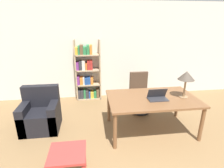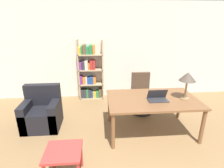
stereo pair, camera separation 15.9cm
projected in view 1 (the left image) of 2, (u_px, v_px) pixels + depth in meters
name	position (u px, v px, depth m)	size (l,w,h in m)	color
wall_back	(109.00, 51.00, 5.02)	(8.00, 0.06, 2.70)	silver
desk	(152.00, 101.00, 3.47)	(1.75, 1.06, 0.74)	brown
laptop	(158.00, 97.00, 3.36)	(0.38, 0.21, 0.21)	#2D2D33
table_lamp	(186.00, 76.00, 3.33)	(0.31, 0.31, 0.53)	olive
office_chair	(139.00, 94.00, 4.39)	(0.53, 0.53, 0.98)	black
side_table_blue	(68.00, 157.00, 2.40)	(0.50, 0.47, 0.48)	#B2332D
armchair	(41.00, 115.00, 3.65)	(0.74, 0.65, 0.89)	black
bookshelf	(87.00, 74.00, 4.96)	(0.71, 0.28, 1.71)	tan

